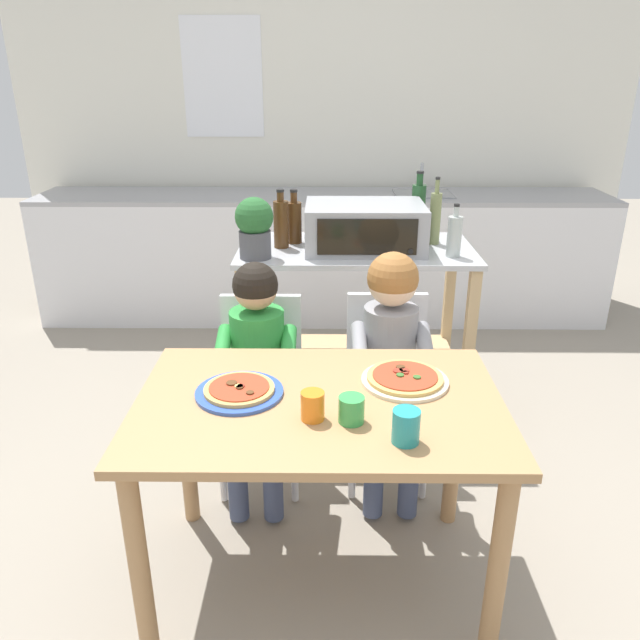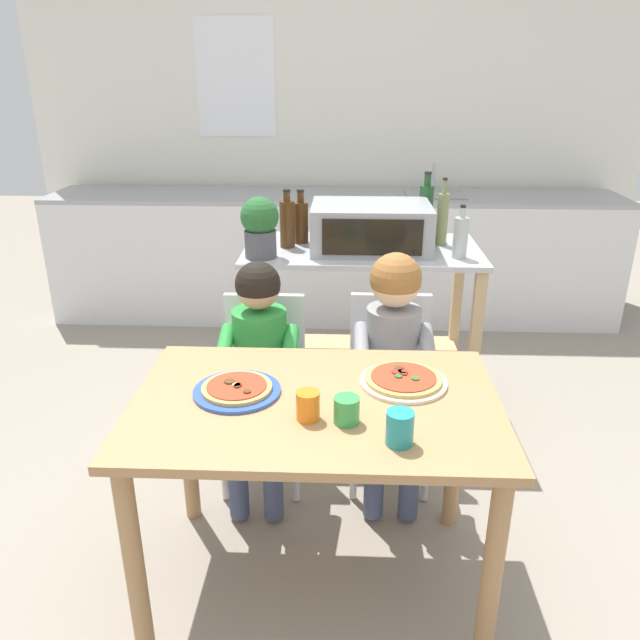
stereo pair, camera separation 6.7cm
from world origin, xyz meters
name	(u,v)px [view 1 (the left image)]	position (x,y,z in m)	size (l,w,h in m)	color
ground_plane	(322,410)	(0.00, 1.18, 0.00)	(11.83, 11.83, 0.00)	gray
back_wall_tiled	(323,122)	(0.00, 3.02, 1.35)	(4.44, 0.13, 2.70)	white
kitchen_counter	(323,256)	(0.00, 2.61, 0.45)	(3.99, 0.60, 1.10)	silver
kitchen_island_cart	(355,305)	(0.17, 1.18, 0.61)	(1.13, 0.60, 0.91)	#B7BABF
toaster_oven	(365,227)	(0.20, 1.16, 1.01)	(0.56, 0.41, 0.21)	#999BA0
bottle_clear_vinegar	(454,236)	(0.60, 1.03, 1.00)	(0.07, 0.07, 0.24)	#ADB7B2
bottle_tall_green_wine	(281,223)	(-0.19, 1.18, 1.03)	(0.07, 0.07, 0.28)	#4C2D14
bottle_squat_spirits	(418,209)	(0.49, 1.39, 1.05)	(0.07, 0.07, 0.33)	#1E4723
bottle_slim_sauce	(294,221)	(-0.14, 1.26, 1.01)	(0.07, 0.07, 0.26)	#4C2D14
bottle_brown_beer	(435,217)	(0.55, 1.25, 1.04)	(0.05, 0.05, 0.32)	olive
potted_herb_plant	(254,226)	(-0.30, 1.00, 1.05)	(0.17, 0.17, 0.28)	#4C4C51
dining_table	(319,431)	(0.00, 0.00, 0.62)	(1.16, 0.77, 0.73)	#AD7F51
dining_chair_left	(261,378)	(-0.26, 0.64, 0.48)	(0.36, 0.36, 0.81)	silver
dining_chair_right	(387,375)	(0.28, 0.66, 0.48)	(0.36, 0.36, 0.81)	silver
child_in_green_shirt	(256,357)	(-0.26, 0.51, 0.64)	(0.32, 0.42, 0.99)	#424C6B
child_in_grey_shirt	(391,345)	(0.28, 0.54, 0.68)	(0.32, 0.42, 1.03)	#424C6B
pizza_plate_blue_rimmed	(239,391)	(-0.26, 0.03, 0.75)	(0.28, 0.28, 0.03)	#3356B7
pizza_plate_cream	(405,379)	(0.28, 0.12, 0.75)	(0.29, 0.29, 0.03)	beige
drinking_cup_teal	(406,426)	(0.24, -0.23, 0.78)	(0.08, 0.08, 0.10)	teal
drinking_cup_orange	(313,406)	(-0.02, -0.11, 0.78)	(0.07, 0.07, 0.09)	orange
drinking_cup_green	(351,409)	(0.10, -0.13, 0.77)	(0.08, 0.08, 0.08)	green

